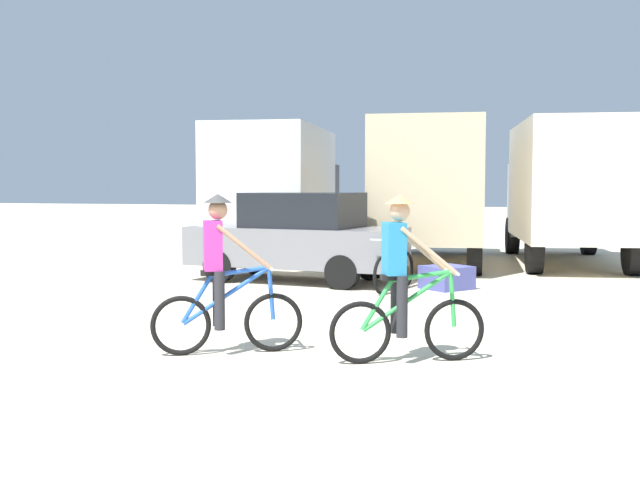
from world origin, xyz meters
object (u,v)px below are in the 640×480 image
Objects in this scene: sedan_parked at (298,237)px; cyclist_orange_shirt at (222,280)px; box_truck_tan_camper at (432,186)px; supply_crate at (447,278)px; cyclist_cowboy_hat at (403,285)px; box_truck_cream_rv at (568,186)px; box_truck_avon_van at (279,186)px; bicycle_spare at (394,269)px.

sedan_parked is 6.72m from cyclist_orange_shirt.
box_truck_tan_camper is 4.92m from supply_crate.
cyclist_cowboy_hat is (3.20, -6.50, -0.04)m from sedan_parked.
box_truck_cream_rv reaches higher than cyclist_orange_shirt.
box_truck_tan_camper is at bearing -8.56° from box_truck_avon_van.
box_truck_cream_rv is 4.12× the size of bicycle_spare.
sedan_parked is 2.59× the size of bicycle_spare.
box_truck_tan_camper is 10.78m from cyclist_cowboy_hat.
box_truck_tan_camper reaches higher than supply_crate.
box_truck_avon_van is 4.10× the size of bicycle_spare.
cyclist_orange_shirt reaches higher than bicycle_spare.
bicycle_spare is (4.12, -5.71, -1.48)m from box_truck_avon_van.
box_truck_avon_van is 3.82× the size of cyclist_orange_shirt.
bicycle_spare is (2.09, -0.91, -0.48)m from sedan_parked.
box_truck_avon_van is 1.00× the size of box_truck_cream_rv.
box_truck_tan_camper is at bearing 63.58° from sedan_parked.
box_truck_tan_camper is 10.89m from cyclist_orange_shirt.
cyclist_cowboy_hat is at bearing -99.95° from box_truck_cream_rv.
box_truck_cream_rv is at bearing 43.83° from sedan_parked.
cyclist_orange_shirt is at bearing -99.29° from bicycle_spare.
box_truck_cream_rv is 1.59× the size of sedan_parked.
box_truck_tan_camper is at bearing 90.15° from bicycle_spare.
cyclist_cowboy_hat is at bearing -63.77° from sedan_parked.
box_truck_avon_van is 9.03× the size of supply_crate.
sedan_parked is 2.42× the size of cyclist_orange_shirt.
box_truck_avon_van is at bearing 105.59° from cyclist_orange_shirt.
box_truck_cream_rv is at bearing 14.83° from box_truck_tan_camper.
box_truck_avon_van is at bearing 134.07° from supply_crate.
supply_crate is (2.97, -0.37, -0.67)m from sedan_parked.
box_truck_cream_rv is at bearing 80.05° from cyclist_cowboy_hat.
cyclist_orange_shirt is at bearing -106.19° from supply_crate.
box_truck_avon_van is 12.49m from cyclist_cowboy_hat.
sedan_parked is at bearing 156.45° from bicycle_spare.
cyclist_orange_shirt is (-0.92, -10.80, -1.03)m from box_truck_tan_camper.
sedan_parked is (2.03, -4.80, -0.99)m from box_truck_avon_van.
box_truck_avon_van is 1.01× the size of box_truck_tan_camper.
box_truck_avon_van is 1.58× the size of sedan_parked.
box_truck_tan_camper is 8.98× the size of supply_crate.
sedan_parked is (-2.08, -4.18, -0.99)m from box_truck_tan_camper.
box_truck_avon_van is at bearing 125.82° from bicycle_spare.
cyclist_orange_shirt is (1.16, -6.62, -0.04)m from sedan_parked.
sedan_parked reaches higher than bicycle_spare.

